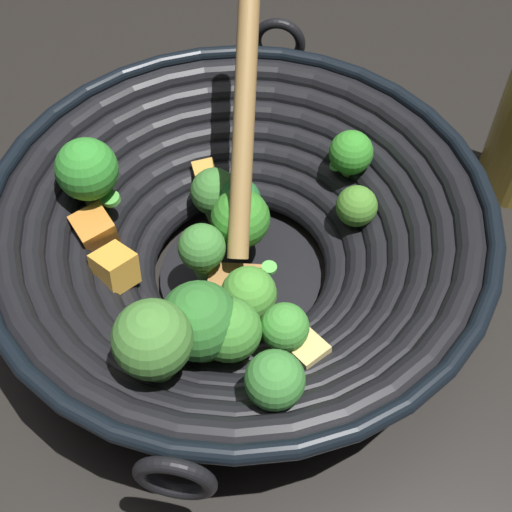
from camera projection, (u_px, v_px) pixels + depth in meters
name	position (u px, v px, depth m)	size (l,w,h in m)	color
ground_plane	(241.00, 280.00, 0.65)	(4.00, 4.00, 0.00)	black
wok	(238.00, 236.00, 0.59)	(0.42, 0.42, 0.21)	black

